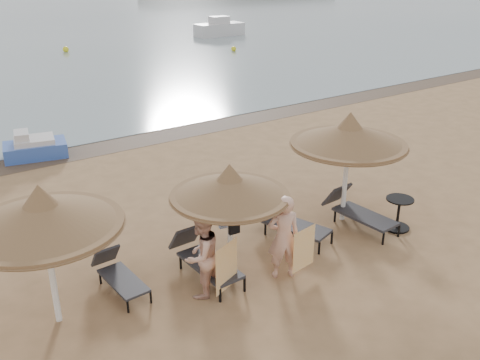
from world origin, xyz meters
The scene contains 19 objects.
ground centered at (0.00, 0.00, 0.00)m, with size 160.00×160.00×0.00m, color #9F764D.
wet_sand_strip centered at (0.00, 9.40, 0.00)m, with size 200.00×1.60×0.01m, color brown.
palapa_left centered at (-4.05, 0.66, 2.19)m, with size 2.77×2.77×2.75m.
palapa_center centered at (-0.48, 0.29, 1.95)m, with size 2.47×2.47×2.45m.
palapa_right centered at (3.19, 0.67, 2.25)m, with size 2.85×2.85×2.83m.
lounger_far_left centered at (-2.71, 1.04, 0.33)m, with size 0.65×1.66×0.73m.
lounger_near_left centered at (-1.02, 0.53, 0.40)m, with size 0.74×2.01×0.89m.
lounger_near_right centered at (1.49, 0.82, 0.40)m, with size 1.23×2.07×0.88m.
lounger_far_right centered at (3.27, 0.28, 0.40)m, with size 0.81×2.03×0.89m.
side_table centered at (3.96, -0.45, 0.38)m, with size 0.67×0.67×0.81m.
person_left centered at (-1.42, -0.12, 1.04)m, with size 0.95×0.62×2.07m, color #DBA58D.
person_right centered at (0.31, -0.50, 1.08)m, with size 0.99×0.64×2.15m, color #DBA58D.
towel_left centered at (-1.07, -0.47, 0.69)m, with size 0.67×0.28×1.00m.
towel_right centered at (0.66, -0.75, 0.65)m, with size 0.67×0.13×0.94m.
bag_patterned centered at (-0.48, 0.47, 1.13)m, with size 0.28×0.13×0.34m.
bag_dark centered at (-0.48, 0.13, 1.13)m, with size 0.24×0.09×0.33m.
pedal_boat centered at (-2.06, 9.73, 0.34)m, with size 2.16×1.54×0.92m.
buoy_mid centered at (5.18, 29.32, 0.20)m, with size 0.41×0.41×0.41m, color yellow.
buoy_right centered at (14.85, 23.18, 0.18)m, with size 0.36×0.36×0.36m, color yellow.
Camera 1 is at (-5.84, -7.93, 6.29)m, focal length 40.00 mm.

